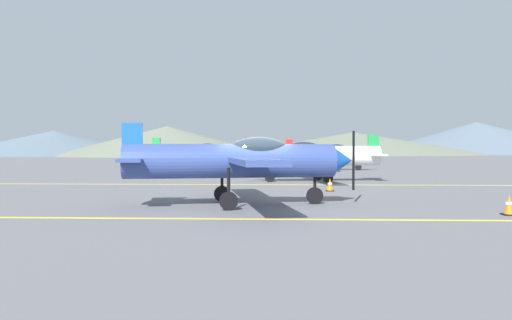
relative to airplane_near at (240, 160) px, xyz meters
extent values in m
plane|color=slate|center=(0.56, 0.31, -1.57)|extent=(400.00, 400.00, 0.00)
cube|color=yellow|center=(0.56, -3.02, -1.56)|extent=(80.00, 0.16, 0.01)
cube|color=yellow|center=(0.56, 9.13, -1.56)|extent=(80.00, 0.16, 0.01)
cylinder|color=#33478C|center=(-0.30, -0.06, -0.04)|extent=(7.22, 2.58, 1.15)
cone|color=blue|center=(3.55, 0.74, -0.04)|extent=(0.92, 1.11, 0.98)
cube|color=black|center=(3.96, 0.82, -0.04)|extent=(0.07, 0.13, 2.10)
ellipsoid|color=#1E2833|center=(0.62, 0.13, 0.30)|extent=(2.25, 1.35, 0.94)
cube|color=#33478C|center=(0.11, 0.02, 0.01)|extent=(3.00, 9.28, 0.17)
cube|color=#33478C|center=(-3.49, -0.72, 0.01)|extent=(1.27, 2.82, 0.10)
cube|color=blue|center=(-3.49, -0.72, 0.59)|extent=(0.67, 0.26, 1.26)
cylinder|color=black|center=(2.57, 0.53, -0.74)|extent=(0.10, 0.10, 1.05)
cylinder|color=black|center=(2.57, 0.53, -1.27)|extent=(0.60, 0.24, 0.59)
cylinder|color=black|center=(-0.28, -1.24, -0.74)|extent=(0.10, 0.10, 1.05)
cylinder|color=black|center=(-0.28, -1.24, -1.27)|extent=(0.60, 0.24, 0.59)
cylinder|color=black|center=(-0.74, 1.02, -0.74)|extent=(0.10, 0.10, 1.05)
cylinder|color=black|center=(-0.74, 1.02, -1.27)|extent=(0.60, 0.24, 0.59)
cylinder|color=white|center=(3.79, 11.59, -0.04)|extent=(7.23, 2.15, 1.15)
cone|color=#1E8C3F|center=(-0.11, 11.04, -0.04)|extent=(0.87, 1.08, 0.98)
cube|color=black|center=(-0.52, 10.98, -0.04)|extent=(0.06, 0.13, 2.10)
ellipsoid|color=#1E2833|center=(2.85, 11.46, 0.30)|extent=(2.21, 1.23, 0.94)
cube|color=white|center=(3.37, 11.53, 0.01)|extent=(2.45, 9.31, 0.17)
cube|color=white|center=(7.01, 12.05, 0.01)|extent=(1.11, 2.81, 0.10)
cube|color=#1E8C3F|center=(7.01, 12.05, 0.59)|extent=(0.67, 0.22, 1.26)
cylinder|color=black|center=(0.88, 11.18, -0.74)|extent=(0.10, 0.10, 1.05)
cylinder|color=black|center=(0.88, 11.18, -1.27)|extent=(0.60, 0.21, 0.59)
cylinder|color=black|center=(3.83, 12.77, -0.74)|extent=(0.10, 0.10, 1.05)
cylinder|color=black|center=(3.83, 12.77, -1.27)|extent=(0.60, 0.21, 0.59)
cylinder|color=black|center=(4.16, 10.48, -0.74)|extent=(0.10, 0.10, 1.05)
cylinder|color=black|center=(4.16, 10.48, -1.27)|extent=(0.60, 0.21, 0.59)
cylinder|color=white|center=(-4.84, 19.25, -0.04)|extent=(7.23, 2.49, 1.15)
cone|color=#1E8C3F|center=(-0.98, 18.51, -0.04)|extent=(0.91, 1.10, 0.98)
cube|color=black|center=(-0.56, 18.43, -0.04)|extent=(0.07, 0.13, 2.10)
ellipsoid|color=#1E2833|center=(-3.91, 19.07, 0.30)|extent=(2.24, 1.33, 0.94)
cube|color=white|center=(-4.43, 19.17, 0.01)|extent=(2.89, 9.29, 0.17)
cube|color=white|center=(-8.03, 19.87, 0.01)|extent=(1.24, 2.82, 0.10)
cube|color=#1E8C3F|center=(-8.03, 19.87, 0.59)|extent=(0.67, 0.25, 1.26)
cylinder|color=black|center=(-1.96, 18.70, -0.74)|extent=(0.10, 0.10, 1.05)
cylinder|color=black|center=(-1.96, 18.70, -1.27)|extent=(0.60, 0.24, 0.59)
cylinder|color=black|center=(-5.27, 18.16, -0.74)|extent=(0.10, 0.10, 1.05)
cylinder|color=black|center=(-5.27, 18.16, -1.27)|extent=(0.60, 0.24, 0.59)
cylinder|color=black|center=(-4.83, 20.43, -0.74)|extent=(0.10, 0.10, 1.05)
cylinder|color=black|center=(-4.83, 20.43, -1.27)|extent=(0.60, 0.24, 0.59)
cylinder|color=silver|center=(5.70, 26.29, -0.04)|extent=(7.22, 1.87, 1.15)
cone|color=red|center=(9.61, 25.90, -0.04)|extent=(0.83, 1.05, 0.98)
cube|color=black|center=(10.03, 25.86, -0.04)|extent=(0.05, 0.13, 2.10)
ellipsoid|color=#1E2833|center=(6.64, 26.20, 0.30)|extent=(2.18, 1.15, 0.94)
cube|color=silver|center=(6.12, 26.25, 0.01)|extent=(2.08, 9.30, 0.17)
cube|color=silver|center=(2.46, 26.62, 0.01)|extent=(1.01, 2.79, 0.10)
cube|color=red|center=(2.46, 26.62, 0.59)|extent=(0.67, 0.19, 1.26)
cylinder|color=black|center=(8.62, 26.00, -0.74)|extent=(0.10, 0.10, 1.05)
cylinder|color=black|center=(8.62, 26.00, -1.27)|extent=(0.60, 0.18, 0.59)
cylinder|color=black|center=(5.37, 25.17, -0.74)|extent=(0.10, 0.10, 1.05)
cylinder|color=black|center=(5.37, 25.17, -1.27)|extent=(0.60, 0.18, 0.59)
cylinder|color=black|center=(5.61, 27.46, -0.74)|extent=(0.10, 0.10, 1.05)
cylinder|color=black|center=(5.61, 27.46, -1.27)|extent=(0.60, 0.18, 0.59)
cube|color=black|center=(3.69, 5.51, -1.55)|extent=(0.36, 0.36, 0.04)
cone|color=orange|center=(3.69, 5.51, -1.25)|extent=(0.29, 0.29, 0.55)
cylinder|color=white|center=(3.69, 5.51, -1.22)|extent=(0.20, 0.20, 0.08)
cube|color=black|center=(8.00, -1.95, -1.55)|extent=(0.36, 0.36, 0.04)
cone|color=orange|center=(8.00, -1.95, -1.25)|extent=(0.29, 0.29, 0.55)
cylinder|color=white|center=(8.00, -1.95, -1.22)|extent=(0.20, 0.20, 0.08)
cone|color=slate|center=(-63.26, 116.61, 2.02)|extent=(59.30, 59.30, 7.16)
cone|color=slate|center=(-28.57, 110.92, 2.49)|extent=(60.70, 60.70, 8.12)
cone|color=slate|center=(28.34, 147.75, 2.25)|extent=(89.75, 89.75, 7.63)
cone|color=slate|center=(75.45, 158.64, 4.31)|extent=(80.23, 80.23, 11.76)
camera|label=1|loc=(1.18, -15.68, 0.38)|focal=32.49mm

